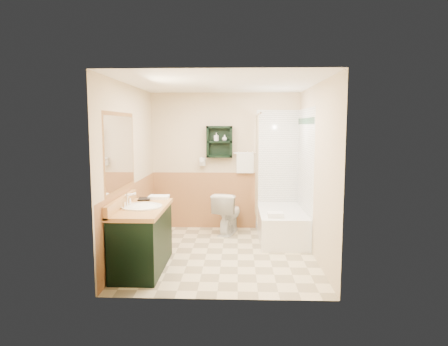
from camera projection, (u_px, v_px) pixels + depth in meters
floor at (222, 254)px, 5.72m from camera, size 3.00×3.00×0.00m
back_wall at (225, 161)px, 7.09m from camera, size 2.60×0.04×2.40m
left_wall at (129, 171)px, 5.62m from camera, size 0.04×3.00×2.40m
right_wall at (317, 171)px, 5.53m from camera, size 0.04×3.00×2.40m
ceiling at (222, 82)px, 5.43m from camera, size 2.60×3.00×0.04m
wainscot_left at (132, 219)px, 5.71m from camera, size 2.98×2.98×1.00m
wainscot_back at (225, 200)px, 7.14m from camera, size 2.58×2.58×1.00m
mirror_frame at (120, 152)px, 5.04m from camera, size 1.30×1.30×1.00m
mirror_glass at (120, 152)px, 5.04m from camera, size 1.20×1.20×0.90m
tile_right at (305, 175)px, 6.30m from camera, size 1.50×1.50×2.10m
tile_back at (283, 170)px, 7.03m from camera, size 0.95×0.95×2.10m
tile_accent at (305, 121)px, 6.20m from camera, size 1.50×1.50×0.10m
wall_shelf at (219, 142)px, 6.94m from camera, size 0.45×0.15×0.55m
hair_dryer at (202, 162)px, 7.01m from camera, size 0.10×0.24×0.18m
towel_bar at (245, 153)px, 6.99m from camera, size 0.40×0.06×0.40m
curtain_rod at (258, 115)px, 6.21m from camera, size 0.03×1.60×0.03m
shower_curtain at (257, 168)px, 6.49m from camera, size 1.05×1.05×1.70m
vanity at (142, 238)px, 5.09m from camera, size 0.59×1.27×0.81m
bathtub at (281, 224)px, 6.48m from camera, size 0.71×1.50×0.48m
toilet at (228, 213)px, 6.81m from camera, size 0.57×0.79×0.70m
counter_towel at (159, 197)px, 5.64m from camera, size 0.27×0.21×0.04m
vanity_book at (138, 192)px, 5.53m from camera, size 0.17×0.04×0.23m
tub_towel at (275, 215)px, 5.93m from camera, size 0.23×0.19×0.07m
soap_bottle_a at (216, 139)px, 6.93m from camera, size 0.11×0.15×0.07m
soap_bottle_b at (225, 139)px, 6.92m from camera, size 0.11×0.12×0.08m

